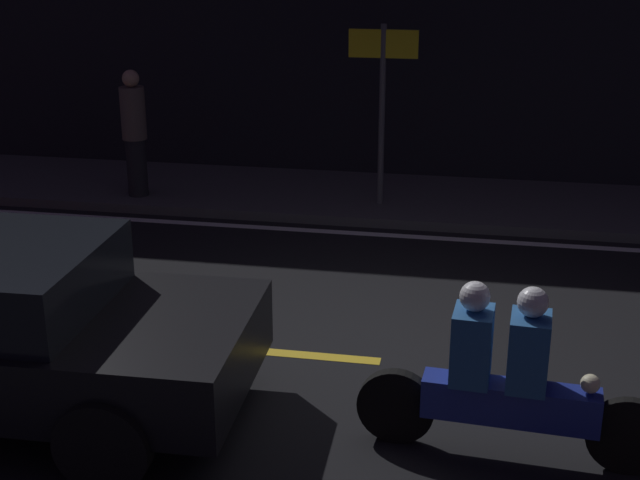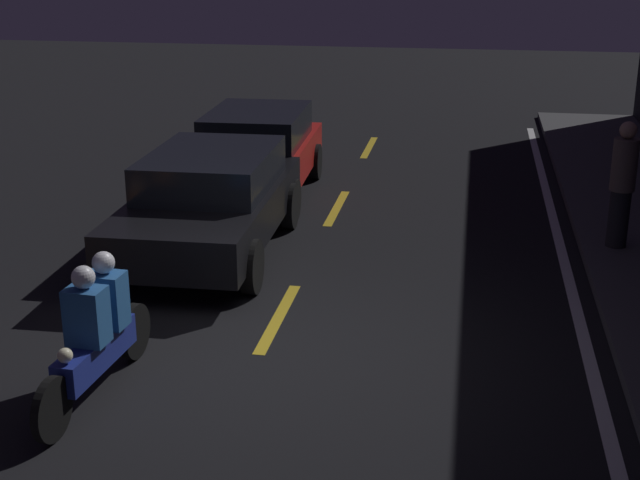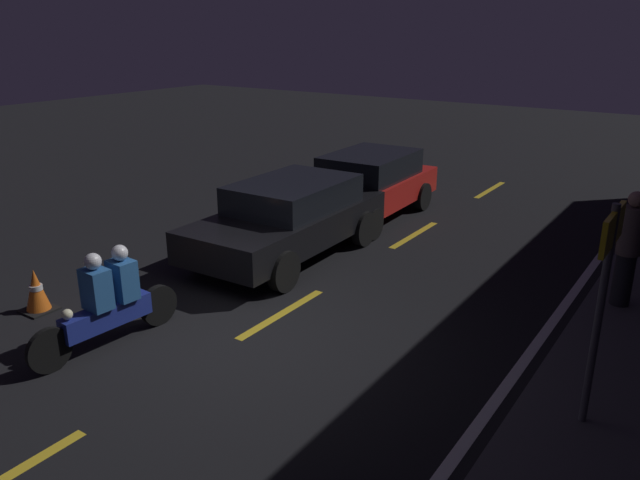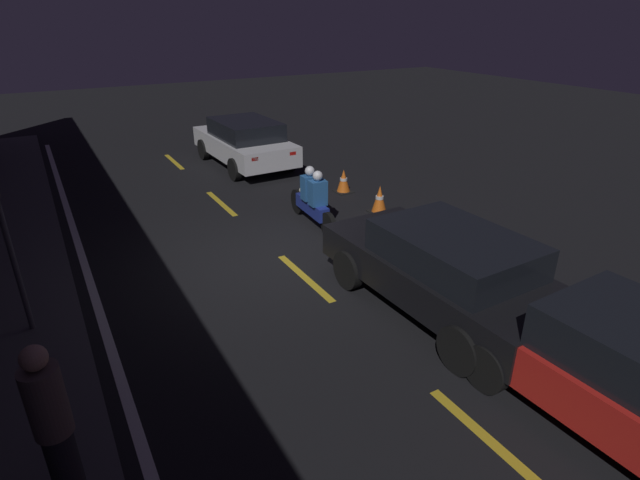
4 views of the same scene
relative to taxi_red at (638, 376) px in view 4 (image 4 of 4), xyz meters
name	(u,v)px [view 4 (image 4 of 4)]	position (x,y,z in m)	size (l,w,h in m)	color
ground_plane	(281,256)	(6.06, 1.48, -0.76)	(56.00, 56.00, 0.00)	black
raised_curb	(1,322)	(6.06, 6.31, -0.70)	(28.00, 2.24, 0.12)	#424244
lane_dash_b	(494,444)	(0.56, 1.48, -0.76)	(2.00, 0.14, 0.01)	gold
lane_dash_c	(305,277)	(5.06, 1.48, -0.76)	(2.00, 0.14, 0.01)	gold
lane_dash_d	(221,203)	(9.56, 1.48, -0.76)	(2.00, 0.14, 0.01)	gold
lane_dash_e	(174,162)	(14.06, 1.48, -0.76)	(2.00, 0.14, 0.01)	gold
lane_solid_kerb	(96,302)	(6.06, 4.94, -0.76)	(25.20, 0.14, 0.01)	silver
taxi_red	(638,376)	(0.00, 0.00, 0.00)	(4.11, 1.98, 1.43)	red
van_black	(444,268)	(3.00, 0.08, 0.01)	(4.31, 2.02, 1.42)	black
sedan_white	(244,141)	(12.50, -0.39, 0.01)	(4.37, 2.02, 1.45)	silver
motorcycle	(313,200)	(7.10, 0.17, -0.13)	(2.27, 0.41, 1.37)	black
traffic_cone_near	(379,200)	(7.06, -1.64, -0.43)	(0.46, 0.46, 0.67)	black
traffic_cone_mid	(344,181)	(8.76, -1.70, -0.46)	(0.46, 0.46, 0.63)	black
pedestrian	(53,424)	(2.13, 5.66, 0.26)	(0.34, 0.34, 1.75)	black
shop_sign	(3,224)	(5.52, 5.88, 1.05)	(0.90, 0.08, 2.40)	#4C4C51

